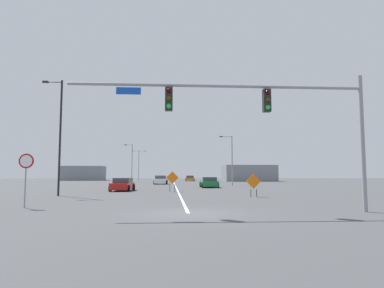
# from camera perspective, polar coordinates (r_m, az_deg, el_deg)

# --- Properties ---
(ground) EXTENTS (212.62, 212.62, 0.00)m
(ground) POSITION_cam_1_polar(r_m,az_deg,el_deg) (15.17, -0.64, -11.61)
(ground) COLOR #444447
(road_centre_stripe) EXTENTS (0.16, 118.12, 0.01)m
(road_centre_stripe) POSITION_cam_1_polar(r_m,az_deg,el_deg) (74.13, -3.17, -6.32)
(road_centre_stripe) COLOR white
(road_centre_stripe) RESTS_ON ground
(traffic_signal_assembly) EXTENTS (13.58, 0.44, 6.34)m
(traffic_signal_assembly) POSITION_cam_1_polar(r_m,az_deg,el_deg) (15.90, 11.76, 5.85)
(traffic_signal_assembly) COLOR gray
(traffic_signal_assembly) RESTS_ON ground
(stop_sign) EXTENTS (0.76, 0.07, 2.77)m
(stop_sign) POSITION_cam_1_polar(r_m,az_deg,el_deg) (19.42, -26.20, -3.89)
(stop_sign) COLOR gray
(stop_sign) RESTS_ON ground
(street_lamp_mid_right) EXTENTS (3.95, 0.24, 7.98)m
(street_lamp_mid_right) POSITION_cam_1_polar(r_m,az_deg,el_deg) (92.86, -8.96, -3.06)
(street_lamp_mid_right) COLOR gray
(street_lamp_mid_right) RESTS_ON ground
(street_lamp_near_right) EXTENTS (1.88, 0.24, 7.21)m
(street_lamp_near_right) POSITION_cam_1_polar(r_m,az_deg,el_deg) (49.11, 6.60, -2.30)
(street_lamp_near_right) COLOR gray
(street_lamp_near_right) RESTS_ON ground
(street_lamp_mid_left) EXTENTS (1.59, 0.24, 9.20)m
(street_lamp_mid_left) POSITION_cam_1_polar(r_m,az_deg,el_deg) (28.73, -21.49, 1.85)
(street_lamp_mid_left) COLOR black
(street_lamp_mid_left) RESTS_ON ground
(street_lamp_far_right) EXTENTS (1.63, 0.24, 7.55)m
(street_lamp_far_right) POSITION_cam_1_polar(r_m,az_deg,el_deg) (68.00, -10.18, -2.87)
(street_lamp_far_right) COLOR gray
(street_lamp_far_right) RESTS_ON ground
(construction_sign_right_shoulder) EXTENTS (1.21, 0.14, 1.96)m
(construction_sign_right_shoulder) POSITION_cam_1_polar(r_m,az_deg,el_deg) (32.70, -3.33, -5.87)
(construction_sign_right_shoulder) COLOR orange
(construction_sign_right_shoulder) RESTS_ON ground
(construction_sign_median_near) EXTENTS (1.14, 0.08, 1.73)m
(construction_sign_median_near) POSITION_cam_1_polar(r_m,az_deg,el_deg) (26.15, 10.34, -6.39)
(construction_sign_median_near) COLOR orange
(construction_sign_median_near) RESTS_ON ground
(car_green_distant) EXTENTS (2.19, 4.61, 1.30)m
(car_green_distant) POSITION_cam_1_polar(r_m,az_deg,el_deg) (42.76, 2.88, -6.49)
(car_green_distant) COLOR #196B38
(car_green_distant) RESTS_ON ground
(car_white_near) EXTENTS (2.27, 4.13, 1.41)m
(car_white_near) POSITION_cam_1_polar(r_m,az_deg,el_deg) (56.17, -5.30, -6.08)
(car_white_near) COLOR white
(car_white_near) RESTS_ON ground
(car_orange_passing) EXTENTS (2.31, 4.32, 1.26)m
(car_orange_passing) POSITION_cam_1_polar(r_m,az_deg,el_deg) (79.08, -0.35, -5.81)
(car_orange_passing) COLOR orange
(car_orange_passing) RESTS_ON ground
(car_red_far) EXTENTS (2.20, 4.43, 1.29)m
(car_red_far) POSITION_cam_1_polar(r_m,az_deg,el_deg) (35.23, -11.62, -6.71)
(car_red_far) COLOR red
(car_red_far) RESTS_ON ground
(roadside_building_east) EXTENTS (11.40, 7.24, 3.61)m
(roadside_building_east) POSITION_cam_1_polar(r_m,az_deg,el_deg) (77.94, 9.54, -4.87)
(roadside_building_east) COLOR gray
(roadside_building_east) RESTS_ON ground
(roadside_building_west) EXTENTS (10.22, 6.70, 3.60)m
(roadside_building_west) POSITION_cam_1_polar(r_m,az_deg,el_deg) (90.05, -17.86, -4.71)
(roadside_building_west) COLOR gray
(roadside_building_west) RESTS_ON ground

